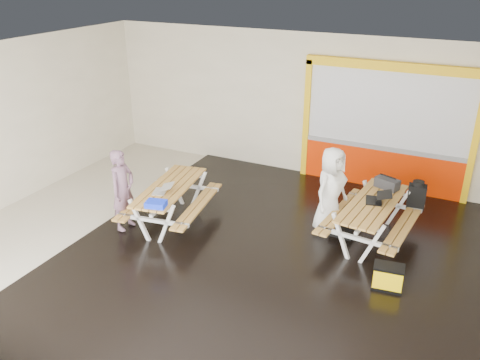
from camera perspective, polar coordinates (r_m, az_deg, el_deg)
The scene contains 14 objects.
room at distance 8.80m, azimuth -2.57°, elevation 2.32°, with size 10.02×8.02×3.52m.
deck at distance 9.13m, azimuth 4.64°, elevation -9.09°, with size 7.50×7.98×0.05m, color black.
kiosk at distance 11.79m, azimuth 16.36°, elevation 5.46°, with size 3.88×0.16×3.00m.
picnic_table_left at distance 10.10m, azimuth -8.01°, elevation -1.72°, with size 1.77×2.35×0.86m.
picnic_table_right at distance 9.67m, azimuth 14.93°, elevation -3.55°, with size 1.68×2.31×0.87m.
person_left at distance 9.93m, azimuth -13.32°, elevation -1.11°, with size 0.60×0.39×1.64m, color #6F4F62.
person_right at distance 9.80m, azimuth 10.39°, elevation -1.12°, with size 0.84×0.55×1.73m, color white.
laptop_left at distance 9.75m, azimuth -8.89°, elevation -1.09°, with size 0.48×0.46×0.17m.
laptop_right at distance 9.59m, azimuth 15.53°, elevation -2.06°, with size 0.53×0.49×0.19m.
blue_pouch at distance 9.21m, azimuth -9.62°, elevation -2.73°, with size 0.37×0.26×0.11m, color #1430EB.
toolbox at distance 10.18m, azimuth 16.55°, elevation -0.36°, with size 0.51×0.39×0.27m.
backpack at distance 10.32m, azimuth 19.64°, elevation -1.62°, with size 0.36×0.25×0.57m.
dark_case at distance 9.97m, azimuth 11.67°, elevation -5.76°, with size 0.44×0.33×0.17m, color black.
fluke_bag at distance 8.60m, azimuth 16.63°, elevation -10.67°, with size 0.52×0.37×0.42m.
Camera 1 is at (3.93, -7.18, 5.00)m, focal length 37.14 mm.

